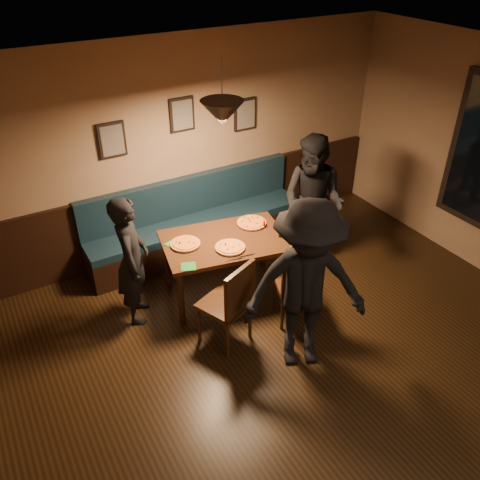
{
  "coord_description": "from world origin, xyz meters",
  "views": [
    {
      "loc": [
        -2.37,
        -2.03,
        3.86
      ],
      "look_at": [
        -0.11,
        1.87,
        0.95
      ],
      "focal_mm": 37.29,
      "sensor_mm": 36.0,
      "label": 1
    }
  ],
  "objects_px": {
    "booth_bench": "(197,219)",
    "diner_left": "(132,261)",
    "chair_near_right": "(296,283)",
    "soda_glass": "(281,232)",
    "diner_front": "(306,288)",
    "tabasco_bottle": "(264,224)",
    "chair_near_left": "(224,302)",
    "dining_table": "(225,266)",
    "diner_right": "(313,202)"
  },
  "relations": [
    {
      "from": "diner_right",
      "to": "tabasco_bottle",
      "type": "relative_size",
      "value": 15.24
    },
    {
      "from": "dining_table",
      "to": "tabasco_bottle",
      "type": "relative_size",
      "value": 12.39
    },
    {
      "from": "booth_bench",
      "to": "dining_table",
      "type": "relative_size",
      "value": 2.12
    },
    {
      "from": "diner_front",
      "to": "tabasco_bottle",
      "type": "bearing_deg",
      "value": 97.96
    },
    {
      "from": "booth_bench",
      "to": "soda_glass",
      "type": "relative_size",
      "value": 22.43
    },
    {
      "from": "diner_front",
      "to": "soda_glass",
      "type": "height_order",
      "value": "diner_front"
    },
    {
      "from": "chair_near_left",
      "to": "chair_near_right",
      "type": "relative_size",
      "value": 1.05
    },
    {
      "from": "chair_near_left",
      "to": "tabasco_bottle",
      "type": "distance_m",
      "value": 1.21
    },
    {
      "from": "chair_near_right",
      "to": "diner_front",
      "type": "distance_m",
      "value": 0.78
    },
    {
      "from": "booth_bench",
      "to": "tabasco_bottle",
      "type": "bearing_deg",
      "value": -66.58
    },
    {
      "from": "diner_front",
      "to": "soda_glass",
      "type": "relative_size",
      "value": 13.84
    },
    {
      "from": "diner_left",
      "to": "booth_bench",
      "type": "bearing_deg",
      "value": -31.23
    },
    {
      "from": "chair_near_left",
      "to": "diner_front",
      "type": "distance_m",
      "value": 0.93
    },
    {
      "from": "chair_near_right",
      "to": "booth_bench",
      "type": "bearing_deg",
      "value": 121.79
    },
    {
      "from": "chair_near_right",
      "to": "diner_right",
      "type": "bearing_deg",
      "value": 65.76
    },
    {
      "from": "soda_glass",
      "to": "tabasco_bottle",
      "type": "relative_size",
      "value": 1.17
    },
    {
      "from": "chair_near_left",
      "to": "chair_near_right",
      "type": "distance_m",
      "value": 0.86
    },
    {
      "from": "chair_near_right",
      "to": "diner_front",
      "type": "height_order",
      "value": "diner_front"
    },
    {
      "from": "tabasco_bottle",
      "to": "diner_front",
      "type": "bearing_deg",
      "value": -106.08
    },
    {
      "from": "booth_bench",
      "to": "diner_right",
      "type": "bearing_deg",
      "value": -38.2
    },
    {
      "from": "booth_bench",
      "to": "tabasco_bottle",
      "type": "distance_m",
      "value": 1.12
    },
    {
      "from": "booth_bench",
      "to": "soda_glass",
      "type": "height_order",
      "value": "booth_bench"
    },
    {
      "from": "chair_near_left",
      "to": "diner_right",
      "type": "distance_m",
      "value": 1.89
    },
    {
      "from": "diner_right",
      "to": "soda_glass",
      "type": "height_order",
      "value": "diner_right"
    },
    {
      "from": "booth_bench",
      "to": "diner_right",
      "type": "xyz_separation_m",
      "value": [
        1.18,
        -0.93,
        0.37
      ]
    },
    {
      "from": "chair_near_left",
      "to": "soda_glass",
      "type": "distance_m",
      "value": 1.14
    },
    {
      "from": "booth_bench",
      "to": "chair_near_right",
      "type": "xyz_separation_m",
      "value": [
        0.35,
        -1.77,
        -0.01
      ]
    },
    {
      "from": "booth_bench",
      "to": "soda_glass",
      "type": "distance_m",
      "value": 1.38
    },
    {
      "from": "chair_near_left",
      "to": "diner_right",
      "type": "xyz_separation_m",
      "value": [
        1.69,
        0.77,
        0.36
      ]
    },
    {
      "from": "chair_near_right",
      "to": "dining_table",
      "type": "bearing_deg",
      "value": 140.67
    },
    {
      "from": "booth_bench",
      "to": "diner_left",
      "type": "height_order",
      "value": "diner_left"
    },
    {
      "from": "diner_left",
      "to": "diner_front",
      "type": "relative_size",
      "value": 0.82
    },
    {
      "from": "chair_near_right",
      "to": "soda_glass",
      "type": "distance_m",
      "value": 0.64
    },
    {
      "from": "dining_table",
      "to": "diner_left",
      "type": "bearing_deg",
      "value": -175.76
    },
    {
      "from": "diner_left",
      "to": "soda_glass",
      "type": "height_order",
      "value": "diner_left"
    },
    {
      "from": "booth_bench",
      "to": "dining_table",
      "type": "distance_m",
      "value": 0.99
    },
    {
      "from": "chair_near_left",
      "to": "chair_near_right",
      "type": "bearing_deg",
      "value": -27.64
    },
    {
      "from": "diner_front",
      "to": "soda_glass",
      "type": "distance_m",
      "value": 1.18
    },
    {
      "from": "diner_left",
      "to": "soda_glass",
      "type": "xyz_separation_m",
      "value": [
        1.67,
        -0.4,
        0.06
      ]
    },
    {
      "from": "dining_table",
      "to": "chair_near_left",
      "type": "xyz_separation_m",
      "value": [
        -0.4,
        -0.72,
        0.13
      ]
    },
    {
      "from": "chair_near_right",
      "to": "diner_left",
      "type": "xyz_separation_m",
      "value": [
        -1.53,
        0.92,
        0.27
      ]
    },
    {
      "from": "diner_right",
      "to": "diner_front",
      "type": "relative_size",
      "value": 0.94
    },
    {
      "from": "diner_left",
      "to": "tabasco_bottle",
      "type": "bearing_deg",
      "value": -71.94
    },
    {
      "from": "chair_near_right",
      "to": "diner_right",
      "type": "relative_size",
      "value": 0.56
    },
    {
      "from": "dining_table",
      "to": "tabasco_bottle",
      "type": "height_order",
      "value": "tabasco_bottle"
    },
    {
      "from": "diner_right",
      "to": "diner_front",
      "type": "distance_m",
      "value": 1.81
    },
    {
      "from": "chair_near_left",
      "to": "diner_front",
      "type": "xyz_separation_m",
      "value": [
        0.55,
        -0.63,
        0.41
      ]
    },
    {
      "from": "diner_left",
      "to": "dining_table",
      "type": "bearing_deg",
      "value": -74.14
    },
    {
      "from": "chair_near_left",
      "to": "soda_glass",
      "type": "xyz_separation_m",
      "value": [
        1.0,
        0.45,
        0.31
      ]
    },
    {
      "from": "chair_near_right",
      "to": "tabasco_bottle",
      "type": "xyz_separation_m",
      "value": [
        0.08,
        0.79,
        0.33
      ]
    }
  ]
}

